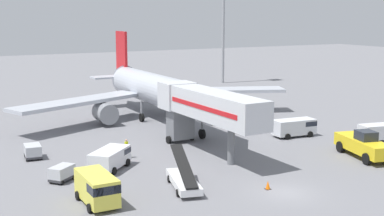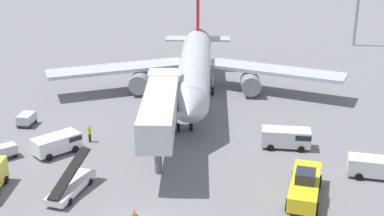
# 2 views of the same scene
# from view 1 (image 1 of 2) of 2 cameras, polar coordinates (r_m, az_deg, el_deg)

# --- Properties ---
(ground_plane) EXTENTS (300.00, 300.00, 0.00)m
(ground_plane) POSITION_cam_1_polar(r_m,az_deg,el_deg) (41.82, 10.21, -9.08)
(ground_plane) COLOR slate
(airplane_at_gate) EXTENTS (38.55, 34.29, 11.16)m
(airplane_at_gate) POSITION_cam_1_polar(r_m,az_deg,el_deg) (67.62, -3.68, 1.83)
(airplane_at_gate) COLOR #B7BCC6
(airplane_at_gate) RESTS_ON ground
(jet_bridge) EXTENTS (3.62, 16.16, 6.46)m
(jet_bridge) POSITION_cam_1_polar(r_m,az_deg,el_deg) (51.62, 1.35, 0.20)
(jet_bridge) COLOR silver
(jet_bridge) RESTS_ON ground
(pushback_tug) EXTENTS (3.85, 7.44, 2.71)m
(pushback_tug) POSITION_cam_1_polar(r_m,az_deg,el_deg) (53.15, 18.22, -3.86)
(pushback_tug) COLOR yellow
(pushback_tug) RESTS_ON ground
(belt_loader_truck) EXTENTS (3.18, 6.11, 2.93)m
(belt_loader_truck) POSITION_cam_1_polar(r_m,az_deg,el_deg) (41.88, -0.92, -7.81)
(belt_loader_truck) COLOR white
(belt_loader_truck) RESTS_ON ground
(service_van_far_center) EXTENTS (4.74, 4.68, 1.81)m
(service_van_far_center) POSITION_cam_1_polar(r_m,az_deg,el_deg) (47.48, -8.89, -5.36)
(service_van_far_center) COLOR white
(service_van_far_center) RESTS_ON ground
(service_van_near_left) EXTENTS (4.99, 2.59, 1.97)m
(service_van_near_left) POSITION_cam_1_polar(r_m,az_deg,el_deg) (60.24, 11.20, -2.01)
(service_van_near_left) COLOR silver
(service_van_near_left) RESTS_ON ground
(service_van_mid_center) EXTENTS (5.60, 2.95, 1.82)m
(service_van_mid_center) POSITION_cam_1_polar(r_m,az_deg,el_deg) (61.11, 20.26, -2.35)
(service_van_mid_center) COLOR silver
(service_van_mid_center) RESTS_ON ground
(service_van_rear_left) EXTENTS (2.29, 4.74, 2.26)m
(service_van_rear_left) POSITION_cam_1_polar(r_m,az_deg,el_deg) (38.95, -10.30, -8.55)
(service_van_rear_left) COLOR #E5DB4C
(service_van_rear_left) RESTS_ON ground
(baggage_cart_far_left) EXTENTS (2.47, 2.35, 1.31)m
(baggage_cart_far_left) POSITION_cam_1_polar(r_m,az_deg,el_deg) (44.93, -14.03, -6.87)
(baggage_cart_far_left) COLOR #38383D
(baggage_cart_far_left) RESTS_ON ground
(baggage_cart_mid_left) EXTENTS (1.67, 2.37, 1.34)m
(baggage_cart_mid_left) POSITION_cam_1_polar(r_m,az_deg,el_deg) (52.54, -17.00, -4.50)
(baggage_cart_mid_left) COLOR #38383D
(baggage_cart_mid_left) RESTS_ON ground
(ground_crew_worker_foreground) EXTENTS (0.49, 0.49, 1.88)m
(ground_crew_worker_foreground) POSITION_cam_1_polar(r_m,az_deg,el_deg) (50.74, -7.17, -4.36)
(ground_crew_worker_foreground) COLOR #1E2333
(ground_crew_worker_foreground) RESTS_ON ground
(safety_cone_alpha) EXTENTS (0.44, 0.44, 0.68)m
(safety_cone_alpha) POSITION_cam_1_polar(r_m,az_deg,el_deg) (42.26, 8.29, -8.34)
(safety_cone_alpha) COLOR black
(safety_cone_alpha) RESTS_ON ground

